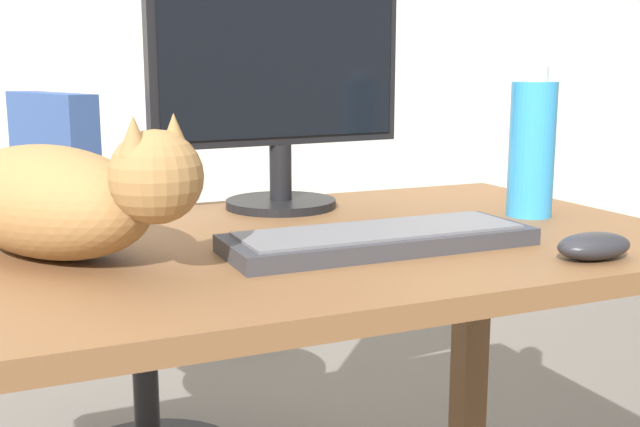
{
  "coord_description": "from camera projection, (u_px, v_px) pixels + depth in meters",
  "views": [
    {
      "loc": [
        -0.27,
        -1.03,
        0.98
      ],
      "look_at": [
        0.13,
        -0.13,
        0.79
      ],
      "focal_mm": 42.71,
      "sensor_mm": 36.0,
      "label": 1
    }
  ],
  "objects": [
    {
      "name": "cat",
      "position": [
        58.0,
        198.0,
        0.99
      ],
      "size": [
        0.35,
        0.54,
        0.2
      ],
      "color": "olive",
      "rests_on": "desk"
    },
    {
      "name": "office_chair",
      "position": [
        123.0,
        324.0,
        1.74
      ],
      "size": [
        0.5,
        0.48,
        0.93
      ],
      "color": "black",
      "rests_on": "ground_plane"
    },
    {
      "name": "computer_mouse",
      "position": [
        594.0,
        246.0,
        1.0
      ],
      "size": [
        0.11,
        0.06,
        0.04
      ],
      "primitive_type": "ellipsoid",
      "color": "#232328",
      "rests_on": "desk"
    },
    {
      "name": "water_bottle",
      "position": [
        533.0,
        148.0,
        1.28
      ],
      "size": [
        0.08,
        0.08,
        0.25
      ],
      "color": "#2D8CD1",
      "rests_on": "desk"
    },
    {
      "name": "monitor",
      "position": [
        280.0,
        81.0,
        1.34
      ],
      "size": [
        0.48,
        0.2,
        0.42
      ],
      "color": "black",
      "rests_on": "desk"
    },
    {
      "name": "desk",
      "position": [
        204.0,
        316.0,
        1.1
      ],
      "size": [
        1.47,
        0.71,
        0.73
      ],
      "color": "brown",
      "rests_on": "ground_plane"
    },
    {
      "name": "keyboard",
      "position": [
        380.0,
        239.0,
        1.07
      ],
      "size": [
        0.44,
        0.15,
        0.03
      ],
      "color": "#333338",
      "rests_on": "desk"
    }
  ]
}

